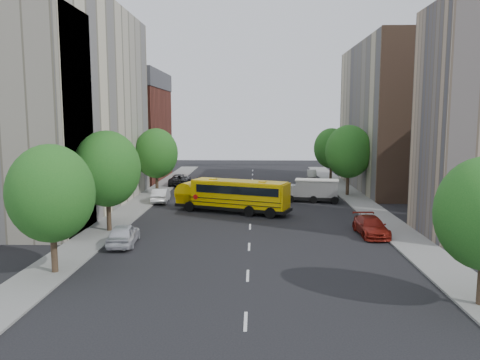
{
  "coord_description": "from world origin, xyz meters",
  "views": [
    {
      "loc": [
        0.38,
        -39.41,
        8.78
      ],
      "look_at": [
        -0.95,
        2.0,
        3.34
      ],
      "focal_mm": 35.0,
      "sensor_mm": 36.0,
      "label": 1
    }
  ],
  "objects_px": {
    "street_tree_2": "(156,153)",
    "parked_car_1": "(161,195)",
    "street_tree_0": "(51,193)",
    "parked_car_0": "(123,234)",
    "safari_truck": "(313,190)",
    "parked_car_3": "(371,226)",
    "street_tree_5": "(331,148)",
    "parked_car_4": "(324,186)",
    "tower_crane": "(474,3)",
    "parked_car_2": "(180,180)",
    "street_tree_4": "(348,152)",
    "school_bus": "(231,194)",
    "parked_car_5": "(312,174)",
    "street_tree_1": "(107,169)"
  },
  "relations": [
    {
      "from": "tower_crane",
      "to": "parked_car_1",
      "type": "distance_m",
      "value": 50.07
    },
    {
      "from": "tower_crane",
      "to": "parked_car_3",
      "type": "distance_m",
      "value": 45.45
    },
    {
      "from": "parked_car_5",
      "to": "safari_truck",
      "type": "bearing_deg",
      "value": -92.25
    },
    {
      "from": "tower_crane",
      "to": "street_tree_1",
      "type": "distance_m",
      "value": 55.74
    },
    {
      "from": "street_tree_2",
      "to": "school_bus",
      "type": "distance_m",
      "value": 13.94
    },
    {
      "from": "street_tree_2",
      "to": "parked_car_4",
      "type": "height_order",
      "value": "street_tree_2"
    },
    {
      "from": "street_tree_5",
      "to": "parked_car_5",
      "type": "height_order",
      "value": "street_tree_5"
    },
    {
      "from": "street_tree_2",
      "to": "parked_car_0",
      "type": "bearing_deg",
      "value": -84.24
    },
    {
      "from": "street_tree_0",
      "to": "parked_car_0",
      "type": "relative_size",
      "value": 1.65
    },
    {
      "from": "tower_crane",
      "to": "safari_truck",
      "type": "bearing_deg",
      "value": -142.67
    },
    {
      "from": "street_tree_4",
      "to": "street_tree_2",
      "type": "bearing_deg",
      "value": 180.0
    },
    {
      "from": "street_tree_0",
      "to": "parked_car_1",
      "type": "relative_size",
      "value": 1.65
    },
    {
      "from": "street_tree_1",
      "to": "street_tree_4",
      "type": "height_order",
      "value": "street_tree_4"
    },
    {
      "from": "street_tree_1",
      "to": "street_tree_4",
      "type": "relative_size",
      "value": 0.98
    },
    {
      "from": "parked_car_2",
      "to": "school_bus",
      "type": "bearing_deg",
      "value": 111.42
    },
    {
      "from": "street_tree_1",
      "to": "street_tree_5",
      "type": "distance_m",
      "value": 37.2
    },
    {
      "from": "parked_car_4",
      "to": "street_tree_2",
      "type": "bearing_deg",
      "value": -170.64
    },
    {
      "from": "street_tree_0",
      "to": "street_tree_1",
      "type": "bearing_deg",
      "value": 90.0
    },
    {
      "from": "tower_crane",
      "to": "parked_car_2",
      "type": "bearing_deg",
      "value": -171.16
    },
    {
      "from": "street_tree_0",
      "to": "street_tree_4",
      "type": "height_order",
      "value": "street_tree_4"
    },
    {
      "from": "safari_truck",
      "to": "street_tree_0",
      "type": "bearing_deg",
      "value": -117.21
    },
    {
      "from": "safari_truck",
      "to": "parked_car_5",
      "type": "relative_size",
      "value": 1.53
    },
    {
      "from": "school_bus",
      "to": "parked_car_3",
      "type": "bearing_deg",
      "value": -16.97
    },
    {
      "from": "street_tree_2",
      "to": "parked_car_3",
      "type": "xyz_separation_m",
      "value": [
        20.18,
        -18.51,
        -4.12
      ]
    },
    {
      "from": "street_tree_2",
      "to": "parked_car_1",
      "type": "bearing_deg",
      "value": -73.87
    },
    {
      "from": "tower_crane",
      "to": "parked_car_2",
      "type": "distance_m",
      "value": 46.79
    },
    {
      "from": "parked_car_0",
      "to": "parked_car_1",
      "type": "relative_size",
      "value": 1.0
    },
    {
      "from": "street_tree_1",
      "to": "street_tree_0",
      "type": "bearing_deg",
      "value": -90.0
    },
    {
      "from": "tower_crane",
      "to": "street_tree_2",
      "type": "xyz_separation_m",
      "value": [
        -41.25,
        -14.0,
        -19.65
      ]
    },
    {
      "from": "street_tree_1",
      "to": "parked_car_4",
      "type": "bearing_deg",
      "value": 46.97
    },
    {
      "from": "tower_crane",
      "to": "parked_car_2",
      "type": "height_order",
      "value": "tower_crane"
    },
    {
      "from": "street_tree_2",
      "to": "parked_car_1",
      "type": "distance_m",
      "value": 6.49
    },
    {
      "from": "parked_car_3",
      "to": "parked_car_0",
      "type": "bearing_deg",
      "value": -171.86
    },
    {
      "from": "tower_crane",
      "to": "parked_car_5",
      "type": "height_order",
      "value": "tower_crane"
    },
    {
      "from": "street_tree_0",
      "to": "street_tree_2",
      "type": "distance_m",
      "value": 28.0
    },
    {
      "from": "street_tree_2",
      "to": "parked_car_0",
      "type": "distance_m",
      "value": 22.28
    },
    {
      "from": "tower_crane",
      "to": "safari_truck",
      "type": "relative_size",
      "value": 6.09
    },
    {
      "from": "safari_truck",
      "to": "school_bus",
      "type": "bearing_deg",
      "value": -135.58
    },
    {
      "from": "street_tree_5",
      "to": "parked_car_3",
      "type": "distance_m",
      "value": 30.82
    },
    {
      "from": "tower_crane",
      "to": "street_tree_0",
      "type": "xyz_separation_m",
      "value": [
        -41.25,
        -42.0,
        -19.83
      ]
    },
    {
      "from": "parked_car_3",
      "to": "safari_truck",
      "type": "bearing_deg",
      "value": 98.27
    },
    {
      "from": "safari_truck",
      "to": "parked_car_3",
      "type": "relative_size",
      "value": 1.21
    },
    {
      "from": "parked_car_2",
      "to": "street_tree_5",
      "type": "bearing_deg",
      "value": -170.6
    },
    {
      "from": "street_tree_4",
      "to": "school_bus",
      "type": "distance_m",
      "value": 16.62
    },
    {
      "from": "tower_crane",
      "to": "parked_car_1",
      "type": "xyz_separation_m",
      "value": [
        -39.85,
        -18.84,
        -23.74
      ]
    },
    {
      "from": "street_tree_4",
      "to": "parked_car_1",
      "type": "height_order",
      "value": "street_tree_4"
    },
    {
      "from": "street_tree_5",
      "to": "parked_car_4",
      "type": "xyz_separation_m",
      "value": [
        -2.2,
        -8.79,
        -4.04
      ]
    },
    {
      "from": "school_bus",
      "to": "parked_car_4",
      "type": "height_order",
      "value": "school_bus"
    },
    {
      "from": "parked_car_0",
      "to": "parked_car_2",
      "type": "relative_size",
      "value": 0.83
    },
    {
      "from": "street_tree_1",
      "to": "parked_car_0",
      "type": "bearing_deg",
      "value": -59.92
    }
  ]
}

